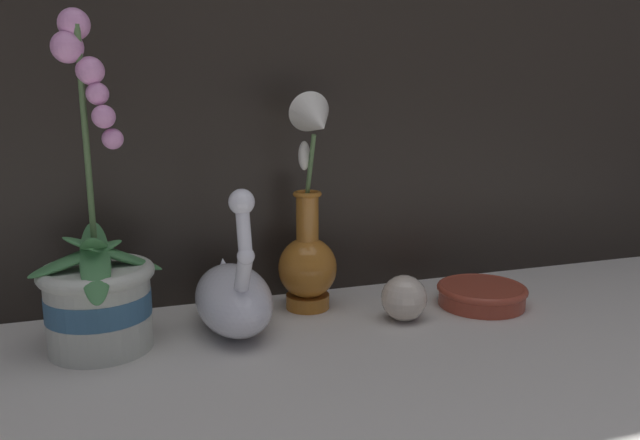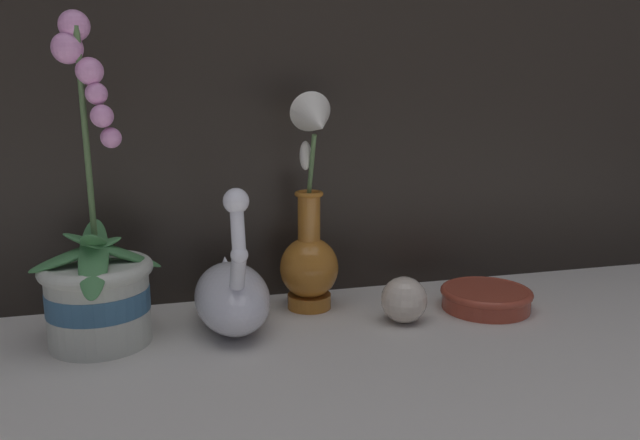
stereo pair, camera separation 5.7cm
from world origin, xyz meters
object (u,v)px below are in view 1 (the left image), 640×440
Objects in this scene: swan_figurine at (233,295)px; glass_sphere at (404,298)px; orchid_potted_plant at (97,285)px; amber_dish at (482,294)px; blue_vase at (309,236)px.

swan_figurine is 3.16× the size of glass_sphere.
orchid_potted_plant is 0.59m from amber_dish.
orchid_potted_plant reaches higher than blue_vase.
blue_vase is (0.13, 0.05, 0.07)m from swan_figurine.
orchid_potted_plant is 0.44m from glass_sphere.
glass_sphere is (0.12, -0.09, -0.09)m from blue_vase.
orchid_potted_plant is 0.32m from blue_vase.
amber_dish is at bearing -14.24° from blue_vase.
amber_dish is at bearing -1.36° from orchid_potted_plant.
amber_dish is (0.40, -0.02, -0.03)m from swan_figurine.
orchid_potted_plant is 3.05× the size of amber_dish.
blue_vase is at bearing 165.76° from amber_dish.
swan_figurine is 0.40m from amber_dish.
orchid_potted_plant is 2.00× the size of swan_figurine.
swan_figurine is at bearing 170.49° from glass_sphere.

